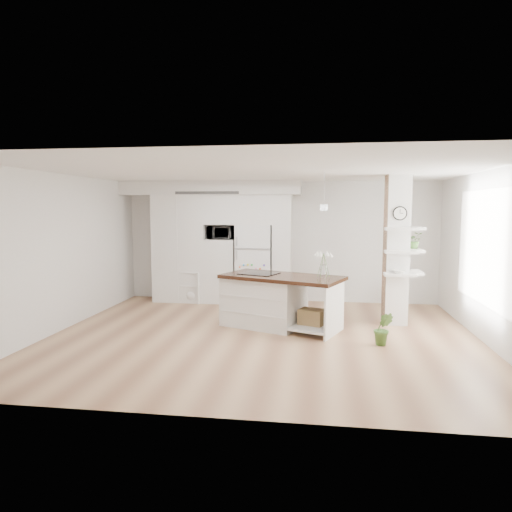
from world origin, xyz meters
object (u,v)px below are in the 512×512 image
(bookshelf, at_px, (190,289))
(floor_plant_a, at_px, (383,329))
(refrigerator, at_px, (254,264))
(kitchen_island, at_px, (270,299))

(bookshelf, height_order, floor_plant_a, bookshelf)
(refrigerator, xyz_separation_m, kitchen_island, (0.57, -2.01, -0.39))
(kitchen_island, bearing_deg, floor_plant_a, -4.41)
(kitchen_island, distance_m, bookshelf, 2.72)
(refrigerator, bearing_deg, kitchen_island, -74.05)
(bookshelf, bearing_deg, kitchen_island, -35.85)
(kitchen_island, height_order, bookshelf, kitchen_island)
(refrigerator, height_order, floor_plant_a, refrigerator)
(bookshelf, bearing_deg, refrigerator, 13.67)
(kitchen_island, bearing_deg, refrigerator, 127.51)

